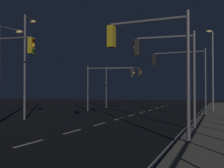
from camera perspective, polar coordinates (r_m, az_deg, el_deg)
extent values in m
plane|color=black|center=(21.02, -1.74, -7.13)|extent=(112.00, 112.00, 0.00)
cube|color=gray|center=(19.70, 17.83, -7.26)|extent=(2.46, 77.00, 0.14)
cube|color=silver|center=(13.46, -14.74, -10.35)|extent=(0.14, 2.00, 0.01)
cube|color=silver|center=(16.91, -7.15, -8.52)|extent=(0.14, 2.00, 0.01)
cube|color=silver|center=(20.56, -2.23, -7.25)|extent=(0.14, 2.00, 0.01)
cube|color=silver|center=(24.32, 1.17, -6.33)|extent=(0.14, 2.00, 0.01)
cube|color=silver|center=(28.14, 3.65, -5.64)|extent=(0.14, 2.00, 0.01)
cube|color=silver|center=(32.01, 5.53, -5.12)|extent=(0.14, 2.00, 0.01)
cube|color=silver|center=(35.91, 6.99, -4.70)|extent=(0.14, 2.00, 0.01)
cube|color=silver|center=(39.83, 8.17, -4.36)|extent=(0.14, 2.00, 0.01)
cube|color=silver|center=(43.76, 9.14, -4.08)|extent=(0.14, 2.00, 0.01)
cube|color=silver|center=(47.70, 9.95, -3.85)|extent=(0.14, 2.00, 0.01)
cube|color=silver|center=(24.75, 14.58, -6.20)|extent=(0.14, 53.00, 0.01)
cylinder|color=#38383D|center=(12.67, 13.61, 1.44)|extent=(0.16, 0.16, 5.18)
cylinder|color=#4C4C51|center=(13.45, 6.43, 11.31)|extent=(3.34, 0.55, 0.11)
cube|color=olive|center=(14.00, -0.12, 8.62)|extent=(0.32, 0.37, 0.95)
sphere|color=black|center=(14.12, -0.69, 9.77)|extent=(0.20, 0.20, 0.20)
sphere|color=orange|center=(14.07, -0.69, 8.57)|extent=(0.20, 0.20, 0.20)
sphere|color=black|center=(14.02, -0.69, 7.36)|extent=(0.20, 0.20, 0.20)
cylinder|color=#2D3033|center=(40.18, -1.06, -0.62)|extent=(0.16, 0.16, 5.24)
cylinder|color=#38383D|center=(39.46, 1.90, 2.84)|extent=(4.42, 0.37, 0.11)
cube|color=black|center=(38.72, 4.97, 2.14)|extent=(0.30, 0.36, 0.95)
sphere|color=black|center=(38.69, 5.19, 2.59)|extent=(0.20, 0.20, 0.20)
sphere|color=orange|center=(38.67, 5.19, 2.15)|extent=(0.20, 0.20, 0.20)
sphere|color=black|center=(38.66, 5.20, 1.70)|extent=(0.20, 0.20, 0.20)
cylinder|color=#2D3033|center=(26.07, 16.55, 0.35)|extent=(0.16, 0.16, 5.44)
cylinder|color=#4C4C51|center=(26.68, 12.00, 5.61)|extent=(4.21, 0.64, 0.11)
cube|color=black|center=(27.21, 7.66, 4.35)|extent=(0.32, 0.37, 0.95)
sphere|color=black|center=(27.29, 7.35, 4.96)|extent=(0.20, 0.20, 0.20)
sphere|color=orange|center=(27.26, 7.35, 4.33)|extent=(0.20, 0.20, 0.20)
sphere|color=black|center=(27.23, 7.35, 3.71)|extent=(0.20, 0.20, 0.20)
cylinder|color=#38383D|center=(20.54, -17.66, 7.92)|extent=(2.73, 0.13, 0.11)
cube|color=olive|center=(19.69, -14.44, 6.75)|extent=(0.28, 0.34, 0.95)
sphere|color=black|center=(19.65, -14.05, 7.65)|extent=(0.20, 0.20, 0.20)
sphere|color=orange|center=(19.61, -14.06, 6.78)|extent=(0.20, 0.20, 0.20)
sphere|color=black|center=(19.57, -14.06, 5.91)|extent=(0.20, 0.20, 0.20)
cylinder|color=#38383D|center=(17.64, 14.65, 0.83)|extent=(0.16, 0.16, 5.27)
cylinder|color=#4C4C51|center=(18.05, 9.55, 8.38)|extent=(3.16, 0.15, 0.11)
cube|color=black|center=(18.26, 4.61, 6.59)|extent=(0.28, 0.34, 0.95)
sphere|color=black|center=(18.34, 4.14, 7.50)|extent=(0.20, 0.20, 0.20)
sphere|color=orange|center=(18.30, 4.14, 6.57)|extent=(0.20, 0.20, 0.20)
sphere|color=black|center=(18.26, 4.14, 5.64)|extent=(0.20, 0.20, 0.20)
cylinder|color=#2D3033|center=(33.92, -4.42, -0.82)|extent=(0.16, 0.16, 4.84)
cylinder|color=#4C4C51|center=(33.42, -0.41, 2.91)|extent=(4.83, 0.70, 0.11)
cube|color=black|center=(32.95, 3.71, 2.05)|extent=(0.32, 0.37, 0.95)
sphere|color=black|center=(32.95, 3.98, 2.58)|extent=(0.20, 0.20, 0.20)
sphere|color=orange|center=(32.93, 3.98, 2.06)|extent=(0.20, 0.20, 0.20)
sphere|color=black|center=(32.92, 3.98, 1.53)|extent=(0.20, 0.20, 0.20)
cylinder|color=#4C4C51|center=(33.28, 17.78, 2.24)|extent=(0.18, 0.18, 8.04)
cylinder|color=#4C4C51|center=(33.02, 17.43, 9.03)|extent=(0.41, 1.49, 0.10)
ellipsoid|color=#F9D172|center=(32.28, 17.12, 9.09)|extent=(0.56, 0.36, 0.24)
cylinder|color=#38383D|center=(24.48, -15.52, 2.98)|extent=(0.18, 0.18, 7.89)
cylinder|color=#4C4C51|center=(25.61, -14.81, 11.38)|extent=(0.27, 1.28, 0.10)
ellipsoid|color=#F9D172|center=(26.15, -14.18, 10.88)|extent=(0.56, 0.36, 0.24)
cylinder|color=#38383D|center=(23.55, -18.07, 9.52)|extent=(0.50, 1.70, 0.10)
ellipsoid|color=#F9D172|center=(24.08, -16.47, 9.03)|extent=(0.56, 0.36, 0.24)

